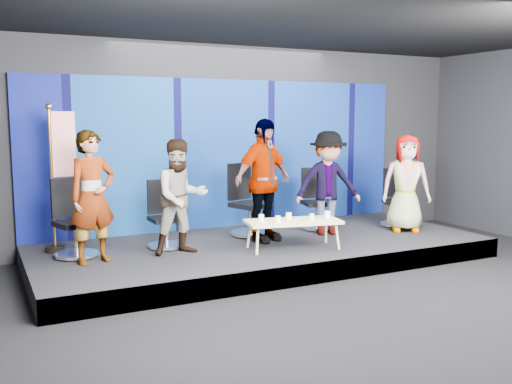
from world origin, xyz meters
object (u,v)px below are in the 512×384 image
panelist_b (181,197)px  chair_d (316,209)px  panelist_d (328,183)px  mug_e (327,215)px  panelist_a (93,197)px  mug_a (261,218)px  mug_d (312,217)px  chair_b (165,225)px  flag_stand (60,174)px  panelist_e (406,183)px  mug_c (289,216)px  mug_b (278,219)px  chair_e (396,207)px  chair_a (74,231)px  coffee_table (293,223)px  panelist_c (263,180)px  chair_c (248,212)px

panelist_b → chair_d: panelist_b is taller
panelist_b → panelist_d: bearing=3.0°
mug_e → panelist_a: bearing=170.4°
mug_e → mug_a: bearing=165.9°
mug_e → mug_d: bearing=175.7°
chair_b → flag_stand: (-1.42, 0.44, 0.80)m
mug_e → flag_stand: size_ratio=0.05×
chair_b → panelist_e: size_ratio=0.61×
mug_a → mug_c: bearing=-10.4°
panelist_d → mug_b: 1.54m
chair_e → panelist_e: 0.70m
chair_a → coffee_table: (2.99, -0.96, 0.03)m
panelist_b → panelist_c: (1.43, 0.23, 0.14)m
panelist_d → flag_stand: 4.21m
panelist_b → flag_stand: 1.80m
chair_b → mug_e: size_ratio=9.30×
chair_b → flag_stand: flag_stand is taller
chair_d → chair_a: bearing=-164.0°
flag_stand → chair_b: bearing=-26.7°
chair_e → mug_b: (-2.87, -0.79, 0.14)m
chair_a → panelist_e: (5.39, -0.66, 0.47)m
mug_d → flag_stand: flag_stand is taller
mug_b → mug_e: size_ratio=0.85×
chair_d → flag_stand: 4.32m
chair_e → mug_c: chair_e is taller
chair_b → mug_a: 1.46m
mug_d → mug_b: bearing=177.0°
mug_c → mug_d: 0.35m
panelist_a → mug_a: size_ratio=18.88×
chair_e → mug_d: chair_e is taller
mug_d → flag_stand: (-3.38, 1.44, 0.66)m
panelist_a → chair_b: panelist_a is taller
panelist_b → mug_e: bearing=-15.5°
panelist_b → chair_e: 4.22m
panelist_b → panelist_d: 2.64m
chair_b → mug_a: size_ratio=10.74×
chair_a → panelist_c: bearing=-21.9°
panelist_c → chair_e: 2.82m
mug_d → flag_stand: bearing=156.9°
panelist_e → chair_d: bearing=174.8°
chair_a → panelist_c: (2.84, -0.28, 0.60)m
chair_a → mug_c: (2.97, -0.87, 0.12)m
chair_a → panelist_a: size_ratio=0.62×
chair_b → panelist_b: size_ratio=0.62×
panelist_a → coffee_table: 2.89m
chair_c → mug_c: 1.11m
mug_b → mug_e: 0.82m
chair_e → mug_a: bearing=-139.8°
chair_e → mug_a: chair_e is taller
panelist_b → flag_stand: bearing=146.8°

